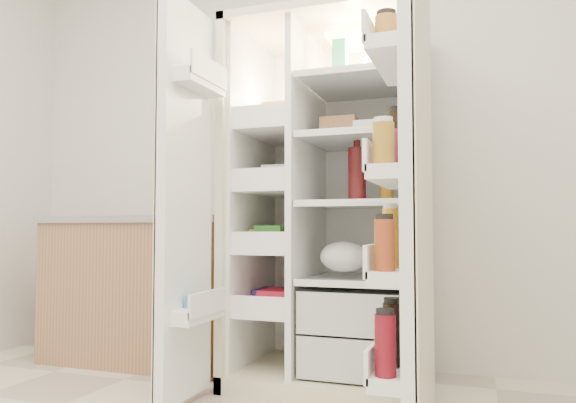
% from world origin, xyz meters
% --- Properties ---
extents(wall_back, '(4.00, 0.02, 2.70)m').
position_xyz_m(wall_back, '(0.00, 2.00, 1.35)').
color(wall_back, silver).
rests_on(wall_back, floor).
extents(refrigerator, '(0.92, 0.70, 1.80)m').
position_xyz_m(refrigerator, '(0.13, 1.65, 0.74)').
color(refrigerator, beige).
rests_on(refrigerator, floor).
extents(freezer_door, '(0.15, 0.40, 1.72)m').
position_xyz_m(freezer_door, '(-0.38, 1.05, 0.89)').
color(freezer_door, white).
rests_on(freezer_door, floor).
extents(fridge_door, '(0.17, 0.58, 1.72)m').
position_xyz_m(fridge_door, '(0.60, 0.96, 0.87)').
color(fridge_door, white).
rests_on(fridge_door, floor).
extents(kitchen_counter, '(1.15, 0.61, 0.83)m').
position_xyz_m(kitchen_counter, '(-1.00, 1.71, 0.42)').
color(kitchen_counter, '#A47752').
rests_on(kitchen_counter, floor).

